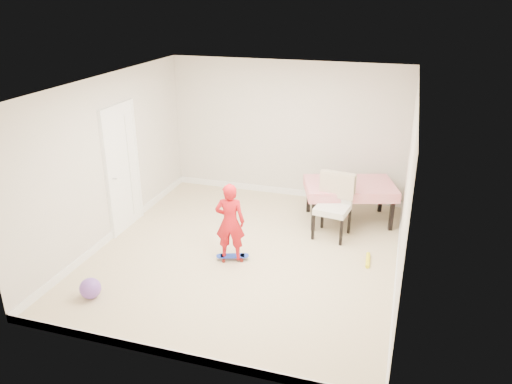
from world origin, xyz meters
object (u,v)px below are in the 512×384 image
(dining_table, at_px, (349,202))
(dining_chair, at_px, (333,207))
(child, at_px, (230,224))
(balloon, at_px, (90,288))
(skateboard, at_px, (233,257))

(dining_table, relative_size, dining_chair, 1.43)
(dining_table, bearing_deg, child, -145.79)
(balloon, bearing_deg, dining_chair, 44.31)
(child, relative_size, balloon, 4.26)
(dining_table, height_order, dining_chair, dining_chair)
(dining_table, height_order, child, child)
(dining_table, xyz_separation_m, skateboard, (-1.47, -1.89, -0.31))
(skateboard, bearing_deg, dining_chair, 23.50)
(dining_chair, relative_size, balloon, 3.73)
(balloon, bearing_deg, dining_table, 48.95)
(dining_chair, bearing_deg, skateboard, -128.31)
(dining_chair, distance_m, balloon, 3.85)
(skateboard, xyz_separation_m, child, (-0.02, -0.01, 0.56))
(skateboard, relative_size, child, 0.41)
(skateboard, height_order, child, child)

